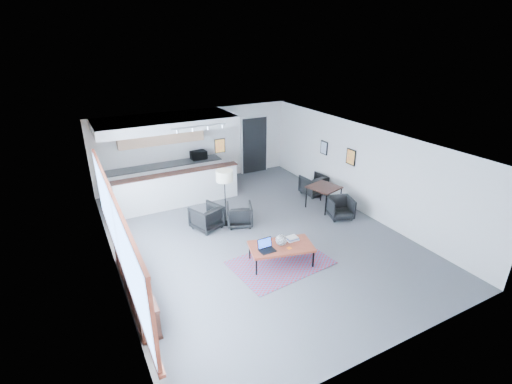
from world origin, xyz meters
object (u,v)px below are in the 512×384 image
laptop (266,247)px  armchair_right (240,214)px  dining_chair_far (313,185)px  microwave (198,154)px  book_stack (292,238)px  dining_chair_near (340,209)px  ceramic_pot (281,240)px  floor_lamp (224,178)px  coffee_table (281,247)px  dining_table (324,188)px  armchair_left (206,216)px

laptop → armchair_right: (0.36, 2.14, -0.20)m
armchair_right → dining_chair_far: size_ratio=1.10×
armchair_right → microwave: microwave is taller
book_stack → dining_chair_near: dining_chair_near is taller
ceramic_pot → dining_chair_near: (2.73, 1.17, -0.31)m
floor_lamp → coffee_table: bearing=-81.6°
dining_table → microwave: size_ratio=1.93×
laptop → microwave: 5.61m
laptop → dining_chair_far: laptop is taller
armchair_left → dining_table: (3.64, -0.44, 0.27)m
laptop → ceramic_pot: bearing=0.1°
dining_table → floor_lamp: bearing=172.1°
coffee_table → armchair_right: size_ratio=2.30×
coffee_table → dining_table: size_ratio=1.57×
laptop → dining_chair_near: bearing=19.7°
ceramic_pot → armchair_left: bearing=111.3°
floor_lamp → dining_chair_near: (3.09, -1.20, -1.10)m
laptop → armchair_right: 2.18m
dining_table → dining_chair_far: dining_table is taller
armchair_left → armchair_right: size_ratio=1.06×
dining_chair_near → armchair_right: bearing=178.4°
coffee_table → book_stack: size_ratio=5.50×
microwave → dining_table: bearing=-57.0°
armchair_left → dining_table: 3.67m
floor_lamp → dining_table: bearing=-7.9°
dining_table → dining_chair_near: 0.85m
microwave → laptop: bearing=-97.9°
coffee_table → armchair_left: 2.57m
laptop → book_stack: size_ratio=1.23×
dining_chair_near → floor_lamp: bearing=176.3°
microwave → armchair_left: bearing=-110.3°
book_stack → armchair_left: bearing=119.0°
laptop → dining_chair_far: size_ratio=0.57×
dining_chair_near → ceramic_pot: bearing=-139.3°
ceramic_pot → armchair_left: size_ratio=0.36×
laptop → armchair_right: bearing=79.6°
dining_chair_far → coffee_table: bearing=39.4°
armchair_right → armchair_left: bearing=5.4°
armchair_left → dining_chair_near: size_ratio=1.26×
laptop → dining_chair_far: (3.46, 2.94, -0.23)m
ceramic_pot → dining_chair_far: 4.25m
armchair_left → dining_chair_near: (3.66, -1.22, -0.08)m
book_stack → armchair_right: bearing=100.8°
armchair_right → laptop: bearing=101.6°
coffee_table → dining_chair_near: (2.74, 1.18, -0.15)m
ceramic_pot → dining_table: size_ratio=0.26×
armchair_right → dining_table: dining_table is taller
book_stack → dining_chair_near: bearing=24.5°
laptop → floor_lamp: bearing=88.1°
floor_lamp → dining_table: (3.07, -0.43, -0.75)m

